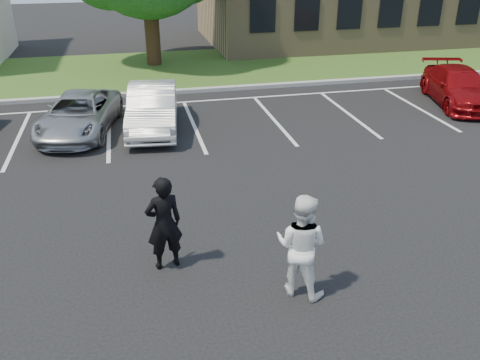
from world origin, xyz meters
name	(u,v)px	position (x,y,z in m)	size (l,w,h in m)	color
ground_plane	(251,258)	(0.00, 0.00, 0.00)	(90.00, 90.00, 0.00)	black
curb	(180,91)	(0.00, 12.00, 0.07)	(40.00, 0.30, 0.15)	gray
grass_strip	(170,69)	(0.00, 16.00, 0.04)	(44.00, 8.00, 0.08)	#2A4F1A
stall_lines	(229,114)	(1.40, 8.95, 0.01)	(34.00, 5.36, 0.01)	silver
man_black_suit	(164,223)	(-1.66, 0.11, 0.95)	(0.69, 0.45, 1.90)	black
man_white_shirt	(301,245)	(0.58, -1.20, 0.97)	(0.94, 0.73, 1.94)	white
car_silver_minivan	(79,114)	(-3.67, 8.17, 0.61)	(2.04, 4.42, 1.23)	#999BA0
car_white_sedan	(153,108)	(-1.33, 7.98, 0.72)	(1.52, 4.35, 1.43)	silver
car_red_compact	(459,87)	(10.08, 8.21, 0.66)	(1.85, 4.54, 1.32)	maroon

